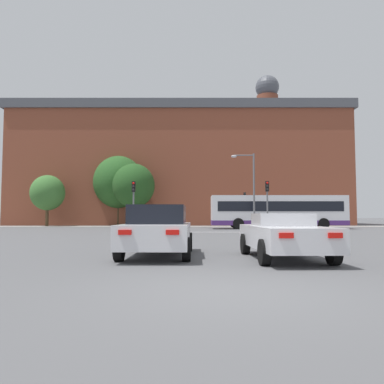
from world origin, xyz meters
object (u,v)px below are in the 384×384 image
(car_saloon_left, at_px, (158,230))
(pedestrian_waiting, at_px, (150,218))
(traffic_light_far_right, at_px, (244,203))
(traffic_light_near_left, at_px, (133,198))
(traffic_light_near_right, at_px, (267,197))
(pedestrian_walking_west, at_px, (177,217))
(car_roadster_right, at_px, (283,235))
(bus_crossing_lead, at_px, (277,211))
(pedestrian_walking_east, at_px, (138,217))
(street_lamp_junction, at_px, (249,183))

(car_saloon_left, relative_size, pedestrian_waiting, 2.77)
(traffic_light_far_right, height_order, traffic_light_near_left, traffic_light_far_right)
(traffic_light_near_right, bearing_deg, pedestrian_walking_west, 118.65)
(pedestrian_waiting, bearing_deg, car_roadster_right, -169.39)
(traffic_light_far_right, relative_size, traffic_light_near_left, 1.01)
(traffic_light_far_right, bearing_deg, traffic_light_near_right, -90.71)
(car_roadster_right, height_order, traffic_light_near_left, traffic_light_near_left)
(bus_crossing_lead, distance_m, pedestrian_walking_east, 16.69)
(car_saloon_left, bearing_deg, traffic_light_far_right, 78.02)
(car_roadster_right, xyz_separation_m, traffic_light_near_right, (3.23, 18.14, 1.96))
(car_saloon_left, relative_size, street_lamp_junction, 0.68)
(car_saloon_left, bearing_deg, pedestrian_walking_east, 99.97)
(traffic_light_near_right, relative_size, pedestrian_walking_west, 2.15)
(pedestrian_walking_west, bearing_deg, car_roadster_right, 105.01)
(traffic_light_near_right, bearing_deg, street_lamp_junction, 100.14)
(car_saloon_left, bearing_deg, traffic_light_near_right, 69.37)
(car_roadster_right, distance_m, pedestrian_waiting, 33.74)
(car_roadster_right, height_order, traffic_light_near_right, traffic_light_near_right)
(car_roadster_right, relative_size, traffic_light_far_right, 1.16)
(car_roadster_right, bearing_deg, pedestrian_walking_west, 95.93)
(bus_crossing_lead, bearing_deg, pedestrian_walking_east, -121.65)
(car_saloon_left, relative_size, traffic_light_near_left, 1.19)
(car_saloon_left, bearing_deg, street_lamp_junction, 74.86)
(car_saloon_left, relative_size, traffic_light_far_right, 1.19)
(traffic_light_far_right, height_order, street_lamp_junction, street_lamp_junction)
(pedestrian_walking_east, bearing_deg, traffic_light_near_right, 76.44)
(car_saloon_left, distance_m, pedestrian_waiting, 32.34)
(street_lamp_junction, bearing_deg, traffic_light_near_right, -79.86)
(traffic_light_near_right, bearing_deg, pedestrian_waiting, 125.59)
(bus_crossing_lead, height_order, traffic_light_far_right, traffic_light_far_right)
(traffic_light_far_right, relative_size, pedestrian_walking_west, 2.14)
(pedestrian_walking_east, distance_m, pedestrian_walking_west, 4.72)
(car_roadster_right, xyz_separation_m, pedestrian_waiting, (-7.35, 32.92, 0.30))
(pedestrian_waiting, bearing_deg, traffic_light_near_left, 179.37)
(pedestrian_walking_west, bearing_deg, pedestrian_walking_east, -7.77)
(car_roadster_right, bearing_deg, car_saloon_left, 165.60)
(traffic_light_near_left, xyz_separation_m, pedestrian_walking_east, (-1.79, 15.20, -1.50))
(traffic_light_far_right, xyz_separation_m, pedestrian_walking_east, (-12.18, 1.49, -1.52))
(car_roadster_right, distance_m, pedestrian_walking_west, 32.09)
(traffic_light_far_right, xyz_separation_m, pedestrian_walking_west, (-7.63, 0.25, -1.54))
(traffic_light_far_right, xyz_separation_m, traffic_light_near_left, (-10.39, -13.71, -0.02))
(pedestrian_walking_east, bearing_deg, street_lamp_junction, 83.58)
(car_saloon_left, distance_m, pedestrian_walking_east, 32.65)
(traffic_light_near_left, height_order, pedestrian_waiting, traffic_light_near_left)
(bus_crossing_lead, relative_size, traffic_light_near_right, 3.18)
(car_roadster_right, height_order, bus_crossing_lead, bus_crossing_lead)
(pedestrian_waiting, bearing_deg, pedestrian_walking_east, 83.44)
(car_saloon_left, xyz_separation_m, traffic_light_near_right, (6.80, 17.33, 1.85))
(pedestrian_walking_east, bearing_deg, bus_crossing_lead, 95.91)
(traffic_light_near_right, xyz_separation_m, pedestrian_walking_west, (-7.46, 13.66, -1.56))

